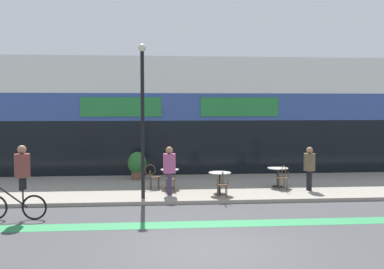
{
  "coord_description": "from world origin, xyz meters",
  "views": [
    {
      "loc": [
        -1.2,
        -9.7,
        3.18
      ],
      "look_at": [
        0.22,
        6.9,
        2.1
      ],
      "focal_mm": 42.0,
      "sensor_mm": 36.0,
      "label": 1
    }
  ],
  "objects_px": {
    "pedestrian_far_end": "(169,166)",
    "bistro_table_0": "(170,175)",
    "bistro_table_1": "(220,179)",
    "bistro_table_2": "(278,173)",
    "cafe_chair_1_near": "(222,183)",
    "cafe_chair_2_near": "(283,176)",
    "cafe_chair_0_near": "(170,177)",
    "cafe_chair_0_side": "(153,175)",
    "planter_pot": "(137,165)",
    "lamp_post": "(143,110)",
    "cyclist_0": "(20,178)",
    "pedestrian_near_end": "(309,165)"
  },
  "relations": [
    {
      "from": "pedestrian_near_end",
      "to": "pedestrian_far_end",
      "type": "xyz_separation_m",
      "value": [
        -5.05,
        -0.34,
        0.05
      ]
    },
    {
      "from": "bistro_table_0",
      "to": "cafe_chair_0_side",
      "type": "height_order",
      "value": "cafe_chair_0_side"
    },
    {
      "from": "bistro_table_0",
      "to": "bistro_table_1",
      "type": "relative_size",
      "value": 0.93
    },
    {
      "from": "bistro_table_2",
      "to": "cafe_chair_1_near",
      "type": "distance_m",
      "value": 3.01
    },
    {
      "from": "bistro_table_0",
      "to": "bistro_table_2",
      "type": "height_order",
      "value": "bistro_table_2"
    },
    {
      "from": "cafe_chair_1_near",
      "to": "cafe_chair_2_near",
      "type": "xyz_separation_m",
      "value": [
        2.39,
        1.22,
        0.0
      ]
    },
    {
      "from": "lamp_post",
      "to": "pedestrian_near_end",
      "type": "bearing_deg",
      "value": 8.53
    },
    {
      "from": "bistro_table_1",
      "to": "lamp_post",
      "type": "height_order",
      "value": "lamp_post"
    },
    {
      "from": "bistro_table_0",
      "to": "cyclist_0",
      "type": "bearing_deg",
      "value": -138.64
    },
    {
      "from": "bistro_table_1",
      "to": "planter_pot",
      "type": "distance_m",
      "value": 4.52
    },
    {
      "from": "bistro_table_2",
      "to": "cyclist_0",
      "type": "relative_size",
      "value": 0.37
    },
    {
      "from": "cafe_chair_0_near",
      "to": "cafe_chair_2_near",
      "type": "relative_size",
      "value": 1.0
    },
    {
      "from": "pedestrian_near_end",
      "to": "planter_pot",
      "type": "bearing_deg",
      "value": 153.96
    },
    {
      "from": "cafe_chair_2_near",
      "to": "pedestrian_near_end",
      "type": "xyz_separation_m",
      "value": [
        0.93,
        -0.14,
        0.42
      ]
    },
    {
      "from": "bistro_table_2",
      "to": "lamp_post",
      "type": "distance_m",
      "value": 5.79
    },
    {
      "from": "cafe_chair_0_side",
      "to": "cyclist_0",
      "type": "distance_m",
      "value": 5.27
    },
    {
      "from": "bistro_table_1",
      "to": "bistro_table_2",
      "type": "bearing_deg",
      "value": 27.0
    },
    {
      "from": "bistro_table_1",
      "to": "planter_pot",
      "type": "relative_size",
      "value": 0.67
    },
    {
      "from": "pedestrian_far_end",
      "to": "bistro_table_0",
      "type": "bearing_deg",
      "value": -98.71
    },
    {
      "from": "cafe_chair_0_near",
      "to": "planter_pot",
      "type": "bearing_deg",
      "value": 25.63
    },
    {
      "from": "lamp_post",
      "to": "pedestrian_far_end",
      "type": "bearing_deg",
      "value": 31.9
    },
    {
      "from": "cafe_chair_0_near",
      "to": "cyclist_0",
      "type": "relative_size",
      "value": 0.43
    },
    {
      "from": "cafe_chair_0_near",
      "to": "bistro_table_2",
      "type": "bearing_deg",
      "value": -80.68
    },
    {
      "from": "planter_pot",
      "to": "lamp_post",
      "type": "distance_m",
      "value": 4.52
    },
    {
      "from": "bistro_table_2",
      "to": "cyclist_0",
      "type": "distance_m",
      "value": 9.15
    },
    {
      "from": "bistro_table_2",
      "to": "cafe_chair_1_near",
      "type": "bearing_deg",
      "value": -142.36
    },
    {
      "from": "cyclist_0",
      "to": "pedestrian_near_end",
      "type": "bearing_deg",
      "value": -157.36
    },
    {
      "from": "bistro_table_2",
      "to": "cafe_chair_2_near",
      "type": "distance_m",
      "value": 0.63
    },
    {
      "from": "cafe_chair_0_near",
      "to": "cafe_chair_0_side",
      "type": "xyz_separation_m",
      "value": [
        -0.62,
        0.62,
        0.0
      ]
    },
    {
      "from": "cafe_chair_2_near",
      "to": "lamp_post",
      "type": "xyz_separation_m",
      "value": [
        -5.01,
        -1.03,
        2.41
      ]
    },
    {
      "from": "bistro_table_2",
      "to": "cafe_chair_1_near",
      "type": "height_order",
      "value": "cafe_chair_1_near"
    },
    {
      "from": "cafe_chair_2_near",
      "to": "planter_pot",
      "type": "xyz_separation_m",
      "value": [
        -5.34,
        2.83,
        0.1
      ]
    },
    {
      "from": "bistro_table_2",
      "to": "cafe_chair_2_near",
      "type": "bearing_deg",
      "value": -89.47
    },
    {
      "from": "cafe_chair_2_near",
      "to": "pedestrian_far_end",
      "type": "distance_m",
      "value": 4.18
    },
    {
      "from": "bistro_table_2",
      "to": "pedestrian_near_end",
      "type": "xyz_separation_m",
      "value": [
        0.94,
        -0.77,
        0.41
      ]
    },
    {
      "from": "cafe_chair_0_side",
      "to": "cafe_chair_1_near",
      "type": "bearing_deg",
      "value": -44.97
    },
    {
      "from": "planter_pot",
      "to": "cyclist_0",
      "type": "distance_m",
      "value": 6.67
    },
    {
      "from": "pedestrian_far_end",
      "to": "cafe_chair_0_side",
      "type": "bearing_deg",
      "value": -69.44
    },
    {
      "from": "bistro_table_1",
      "to": "lamp_post",
      "type": "relative_size",
      "value": 0.15
    },
    {
      "from": "cafe_chair_0_near",
      "to": "cafe_chair_1_near",
      "type": "xyz_separation_m",
      "value": [
        1.68,
        -1.26,
        0.0
      ]
    },
    {
      "from": "bistro_table_2",
      "to": "pedestrian_far_end",
      "type": "distance_m",
      "value": 4.29
    },
    {
      "from": "cafe_chair_1_near",
      "to": "planter_pot",
      "type": "height_order",
      "value": "planter_pot"
    },
    {
      "from": "cafe_chair_1_near",
      "to": "bistro_table_0",
      "type": "bearing_deg",
      "value": 43.31
    },
    {
      "from": "bistro_table_0",
      "to": "planter_pot",
      "type": "relative_size",
      "value": 0.62
    },
    {
      "from": "cafe_chair_0_side",
      "to": "pedestrian_near_end",
      "type": "relative_size",
      "value": 0.57
    },
    {
      "from": "planter_pot",
      "to": "pedestrian_far_end",
      "type": "height_order",
      "value": "pedestrian_far_end"
    },
    {
      "from": "cafe_chair_0_near",
      "to": "cafe_chair_0_side",
      "type": "bearing_deg",
      "value": 46.41
    },
    {
      "from": "bistro_table_1",
      "to": "lamp_post",
      "type": "bearing_deg",
      "value": -170.37
    },
    {
      "from": "lamp_post",
      "to": "cyclist_0",
      "type": "relative_size",
      "value": 2.42
    },
    {
      "from": "bistro_table_2",
      "to": "cafe_chair_0_near",
      "type": "distance_m",
      "value": 4.11
    }
  ]
}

